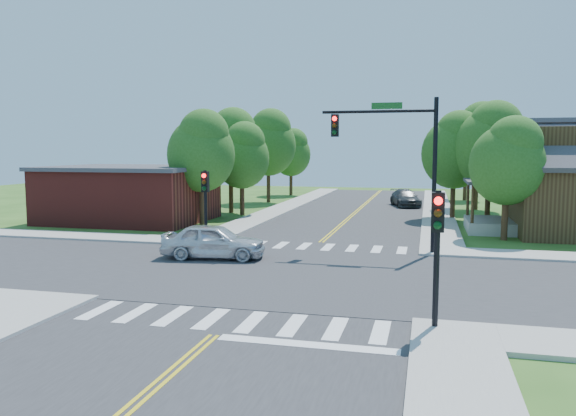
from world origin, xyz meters
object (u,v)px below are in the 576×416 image
(car_silver, at_px, (214,242))
(car_dgrey, at_px, (405,199))
(signal_pole_nw, at_px, (205,193))
(signal_mast_ne, at_px, (397,150))
(signal_pole_se, at_px, (437,233))

(car_silver, height_order, car_dgrey, car_silver)
(signal_pole_nw, distance_m, car_dgrey, 23.67)
(signal_mast_ne, xyz_separation_m, car_dgrey, (-0.41, 21.74, -4.17))
(signal_mast_ne, relative_size, car_dgrey, 1.43)
(signal_pole_se, bearing_deg, car_dgrey, 93.65)
(signal_mast_ne, distance_m, signal_pole_se, 11.55)
(signal_mast_ne, xyz_separation_m, signal_pole_se, (1.69, -11.21, -2.19))
(signal_pole_se, relative_size, car_dgrey, 0.76)
(signal_pole_se, height_order, signal_pole_nw, same)
(signal_pole_se, relative_size, signal_pole_nw, 1.00)
(signal_pole_nw, relative_size, car_silver, 0.80)
(signal_pole_nw, height_order, car_silver, signal_pole_nw)
(signal_mast_ne, bearing_deg, signal_pole_nw, -179.93)
(signal_mast_ne, bearing_deg, car_dgrey, 91.09)
(signal_pole_se, distance_m, signal_pole_nw, 15.84)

